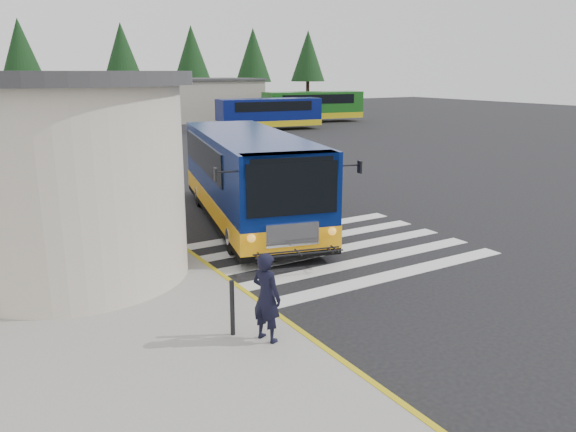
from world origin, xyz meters
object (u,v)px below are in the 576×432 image
pedestrian_b (164,235)px  far_bus_b (313,105)px  pedestrian_a (267,297)px  bollard (232,308)px  far_bus_a (269,112)px  transit_bus (248,181)px

pedestrian_b → far_bus_b: far_bus_b is taller
pedestrian_a → far_bus_b: (26.72, 38.52, 0.66)m
bollard → far_bus_b: (27.16, 38.01, 0.96)m
far_bus_a → bollard: bearing=157.3°
transit_bus → bollard: size_ratio=10.02×
pedestrian_a → bollard: pedestrian_a is taller
pedestrian_a → pedestrian_b: bearing=-17.9°
far_bus_a → transit_bus: bearing=157.1°
pedestrian_b → transit_bus: bearing=111.6°
pedestrian_a → pedestrian_b: pedestrian_a is taller
far_bus_a → far_bus_b: far_bus_b is taller
transit_bus → pedestrian_b: transit_bus is taller
pedestrian_b → bollard: pedestrian_b is taller
transit_bus → far_bus_a: size_ratio=1.18×
bollard → far_bus_a: bearing=59.6°
pedestrian_a → far_bus_b: bearing=-55.2°
far_bus_b → pedestrian_b: bearing=149.2°
transit_bus → far_bus_b: (22.92, 30.47, 0.24)m
far_bus_a → far_bus_b: 8.63m
transit_bus → bollard: transit_bus is taller
pedestrian_a → pedestrian_b: (-0.22, 4.87, -0.02)m
pedestrian_b → bollard: bearing=-19.8°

